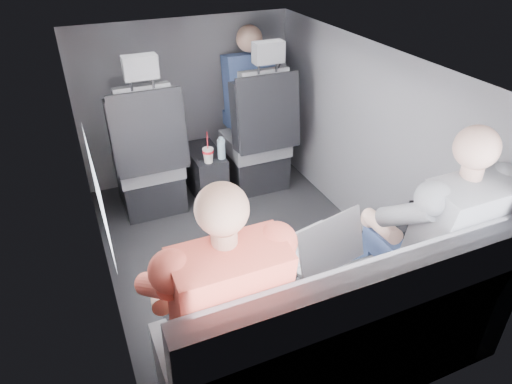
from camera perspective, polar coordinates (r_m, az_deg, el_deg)
name	(u,v)px	position (r m, az deg, el deg)	size (l,w,h in m)	color
floor	(247,255)	(3.19, -1.12, -7.92)	(2.60, 2.60, 0.00)	black
ceiling	(245,60)	(2.56, -1.44, 16.11)	(2.60, 2.60, 0.00)	#B2B2AD
panel_left	(95,202)	(2.66, -19.52, -1.16)	(0.02, 2.60, 1.35)	#56565B
panel_right	(368,145)	(3.22, 13.77, 5.75)	(0.02, 2.60, 1.35)	#56565B
panel_front	(187,102)	(3.94, -8.64, 11.11)	(1.80, 0.02, 1.35)	#56565B
panel_back	(372,316)	(1.91, 14.30, -14.84)	(1.80, 0.02, 1.35)	#56565B
side_window	(98,192)	(2.28, -19.15, -0.06)	(0.02, 0.75, 0.42)	white
seatbelt	(267,104)	(3.48, 1.40, 10.88)	(0.05, 0.01, 0.65)	black
front_seat_left	(149,164)	(3.55, -13.19, 3.39)	(0.52, 0.58, 1.26)	black
front_seat_right	(258,144)	(3.78, 0.24, 6.05)	(0.52, 0.58, 1.26)	black
center_console	(206,173)	(3.77, -6.29, 2.34)	(0.24, 0.48, 0.41)	black
rear_bench	(332,336)	(2.31, 9.47, -17.36)	(1.60, 0.57, 0.92)	#56575B
soda_cup	(208,155)	(3.48, -5.99, 4.66)	(0.08, 0.08, 0.25)	white
water_bottle	(221,149)	(3.53, -4.35, 5.42)	(0.06, 0.06, 0.18)	#9BBED2
laptop_white	(206,282)	(2.08, -6.32, -11.07)	(0.34, 0.35, 0.22)	white
laptop_silver	(319,246)	(2.27, 7.84, -6.67)	(0.43, 0.42, 0.27)	#AFAFB4
laptop_black	(424,223)	(2.57, 20.31, -3.66)	(0.39, 0.39, 0.24)	black
passenger_rear_left	(219,303)	(1.95, -4.71, -13.71)	(0.54, 0.65, 1.28)	#313236
passenger_rear_right	(433,236)	(2.45, 21.30, -5.19)	(0.54, 0.66, 1.29)	navy
passenger_front_right	(250,92)	(3.88, -0.78, 12.42)	(0.42, 0.42, 0.86)	navy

